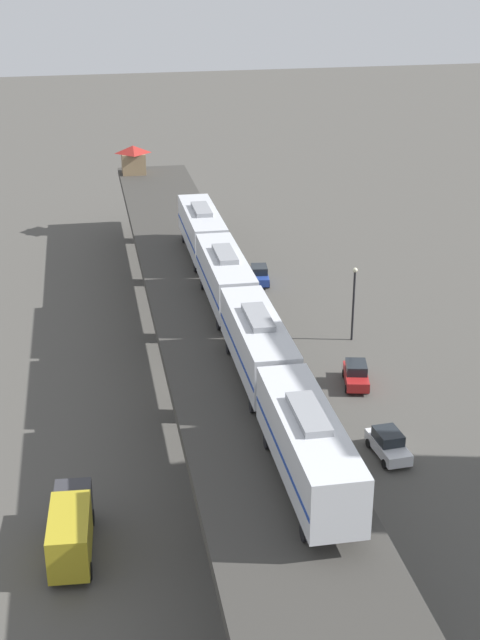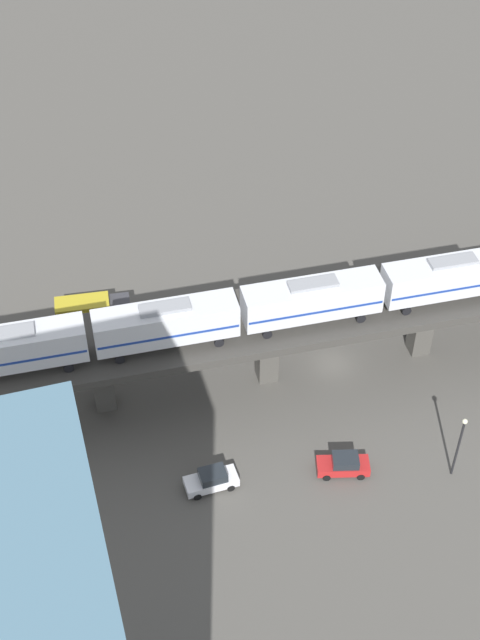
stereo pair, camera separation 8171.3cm
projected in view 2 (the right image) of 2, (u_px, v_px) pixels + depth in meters
ground_plane at (333, 364)px, 84.16m from camera, size 400.00×400.00×0.00m
elevated_viaduct at (340, 313)px, 79.71m from camera, size 13.00×92.31×7.60m
subway_train at (240, 311)px, 74.62m from camera, size 5.32×49.88×4.45m
street_car_white at (212, 480)px, 73.27m from camera, size 2.04×4.44×1.89m
street_car_red at (344, 464)px, 74.41m from camera, size 2.87×4.71×1.89m
delivery_truck at (92, 311)px, 86.93m from camera, size 3.04×7.40×3.20m
street_lamp at (459, 442)px, 72.08m from camera, size 0.44×0.44×6.94m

